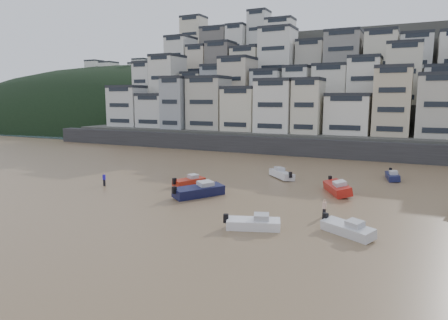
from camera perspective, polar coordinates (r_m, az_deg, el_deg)
The scene contains 13 objects.
sea_strip at distance 207.60m, azimuth -14.65°, elevation 5.39°, with size 340.00×340.00×0.00m, color #445661.
harbor_wall at distance 79.78m, azimuth 15.26°, elevation 1.57°, with size 140.00×3.00×3.50m, color #38383A.
hillside at distance 118.13m, azimuth 21.40°, elevation 9.01°, with size 141.04×66.00×50.00m.
headland at distance 190.35m, azimuth -13.15°, elevation 5.17°, with size 216.00×135.00×53.33m.
boat_c at distance 46.76m, azimuth -3.62°, elevation -4.14°, with size 6.75×2.21×1.84m, color #12153A, non-canonical shape.
boat_e at distance 50.02m, azimuth 15.86°, elevation -3.68°, with size 6.26×2.05×1.71m, color #B51E16, non-canonical shape.
boat_f at distance 52.99m, azimuth -5.02°, elevation -2.88°, with size 4.96×1.62×1.35m, color #B32716, non-canonical shape.
boat_a at distance 35.41m, azimuth 4.22°, elevation -8.78°, with size 5.11×1.67×1.39m, color white, non-canonical shape.
boat_h at distance 57.84m, azimuth 8.25°, elevation -1.85°, with size 5.67×1.86×1.55m, color silver, non-canonical shape.
boat_b at distance 35.43m, azimuth 17.24°, elevation -9.15°, with size 5.12×1.68×1.40m, color silver, non-canonical shape.
boat_i at distance 61.11m, azimuth 22.93°, elevation -1.97°, with size 5.03×1.65×1.37m, color #161A45, non-canonical shape.
person_blue at distance 54.66m, azimuth -16.75°, elevation -2.66°, with size 0.44×0.44×1.74m, color #2819C2, non-canonical shape.
person_pink at distance 40.05m, azimuth 14.13°, elevation -6.68°, with size 0.44×0.44×1.74m, color beige, non-canonical shape.
Camera 1 is at (24.31, -12.89, 11.39)m, focal length 32.00 mm.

